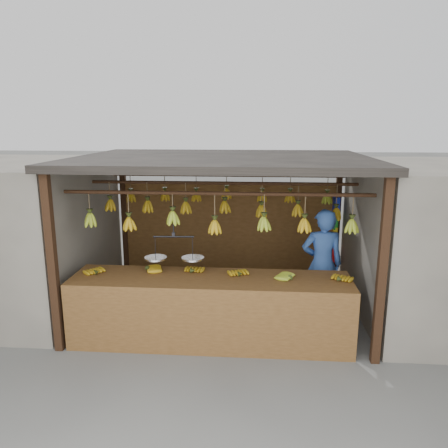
{
  "coord_description": "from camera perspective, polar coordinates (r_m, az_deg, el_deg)",
  "views": [
    {
      "loc": [
        0.52,
        -6.49,
        2.87
      ],
      "look_at": [
        0.0,
        0.3,
        1.3
      ],
      "focal_mm": 35.0,
      "sensor_mm": 36.0,
      "label": 1
    }
  ],
  "objects": [
    {
      "name": "bag_bundles",
      "position": [
        8.18,
        14.26,
        -0.53
      ],
      "size": [
        0.08,
        0.26,
        1.19
      ],
      "color": "#1426BF",
      "rests_on": "ground"
    },
    {
      "name": "balance_scale",
      "position": [
        5.85,
        -6.53,
        -4.05
      ],
      "size": [
        0.78,
        0.32,
        0.89
      ],
      "color": "black",
      "rests_on": "ground"
    },
    {
      "name": "ground",
      "position": [
        7.11,
        -0.19,
        -10.81
      ],
      "size": [
        80.0,
        80.0,
        0.0
      ],
      "primitive_type": "plane",
      "color": "#5B5B57"
    },
    {
      "name": "stall",
      "position": [
        6.9,
        0.02,
        5.5
      ],
      "size": [
        4.3,
        3.3,
        2.4
      ],
      "color": "black",
      "rests_on": "ground"
    },
    {
      "name": "counter",
      "position": [
        5.71,
        -1.87,
        -9.23
      ],
      "size": [
        3.68,
        0.84,
        0.96
      ],
      "color": "brown",
      "rests_on": "ground"
    },
    {
      "name": "hanging_bananas",
      "position": [
        6.63,
        -0.15,
        2.07
      ],
      "size": [
        3.62,
        2.22,
        0.39
      ],
      "color": "#92A523",
      "rests_on": "ground"
    },
    {
      "name": "vendor",
      "position": [
        6.64,
        12.67,
        -5.17
      ],
      "size": [
        0.63,
        0.44,
        1.67
      ],
      "primitive_type": "imported",
      "rotation": [
        0.0,
        0.0,
        3.2
      ],
      "color": "#3359A5",
      "rests_on": "ground"
    }
  ]
}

